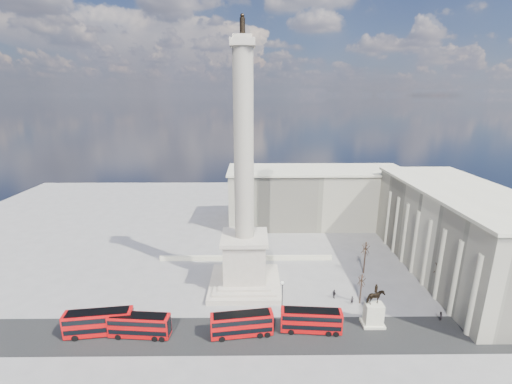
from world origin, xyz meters
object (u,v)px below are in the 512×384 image
at_px(red_bus_e, 140,325).
at_px(equestrian_statue, 374,311).
at_px(red_bus_a, 99,322).
at_px(pedestrian_walking, 352,300).
at_px(pedestrian_standing, 440,316).
at_px(victorian_lamp, 282,294).
at_px(nelsons_column, 244,225).
at_px(pedestrian_crossing, 334,294).
at_px(red_bus_b, 242,324).
at_px(red_bus_c, 311,320).

xyz_separation_m(red_bus_e, equestrian_statue, (37.84, 2.49, 0.58)).
relative_size(red_bus_a, pedestrian_walking, 6.45).
height_order(red_bus_a, pedestrian_standing, red_bus_a).
relative_size(red_bus_a, victorian_lamp, 1.79).
relative_size(equestrian_statue, pedestrian_standing, 4.63).
bearing_deg(red_bus_a, equestrian_statue, -4.50).
xyz_separation_m(nelsons_column, red_bus_e, (-16.24, -15.10, -10.87)).
relative_size(pedestrian_walking, pedestrian_crossing, 0.92).
bearing_deg(victorian_lamp, equestrian_statue, -14.47).
bearing_deg(nelsons_column, victorian_lamp, -52.44).
relative_size(nelsons_column, pedestrian_standing, 30.22).
relative_size(red_bus_b, red_bus_e, 1.03).
distance_m(red_bus_b, equestrian_statue, 21.82).
xyz_separation_m(red_bus_c, victorian_lamp, (-4.29, 5.39, 1.44)).
xyz_separation_m(red_bus_b, equestrian_statue, (21.69, 2.40, 0.53)).
bearing_deg(red_bus_a, victorian_lamp, 4.05).
bearing_deg(pedestrian_crossing, red_bus_e, 77.58).
xyz_separation_m(red_bus_c, pedestrian_standing, (22.46, 2.67, -1.24)).
xyz_separation_m(red_bus_a, red_bus_c, (33.86, 0.40, -0.15)).
bearing_deg(red_bus_c, red_bus_b, -171.27).
relative_size(victorian_lamp, pedestrian_crossing, 3.33).
bearing_deg(pedestrian_walking, red_bus_c, -161.12).
relative_size(nelsons_column, red_bus_a, 4.69).
height_order(red_bus_c, pedestrian_crossing, red_bus_c).
relative_size(red_bus_a, pedestrian_crossing, 5.95).
bearing_deg(pedestrian_crossing, red_bus_b, 91.35).
bearing_deg(pedestrian_standing, red_bus_c, -37.03).
distance_m(red_bus_a, victorian_lamp, 30.16).
relative_size(nelsons_column, victorian_lamp, 8.38).
height_order(red_bus_e, pedestrian_standing, red_bus_e).
bearing_deg(pedestrian_walking, red_bus_e, 171.61).
bearing_deg(red_bus_c, pedestrian_crossing, 62.34).
bearing_deg(equestrian_statue, red_bus_c, -171.61).
relative_size(red_bus_b, pedestrian_standing, 6.08).
bearing_deg(pedestrian_crossing, pedestrian_walking, -154.09).
bearing_deg(pedestrian_walking, pedestrian_crossing, 124.17).
height_order(equestrian_statue, pedestrian_crossing, equestrian_statue).
xyz_separation_m(red_bus_a, pedestrian_crossing, (39.76, 9.83, -1.32)).
distance_m(nelsons_column, victorian_lamp, 14.54).
bearing_deg(pedestrian_standing, pedestrian_walking, -63.10).
bearing_deg(red_bus_c, victorian_lamp, 132.93).
distance_m(victorian_lamp, pedestrian_walking, 13.50).
bearing_deg(nelsons_column, pedestrian_standing, -18.95).
relative_size(red_bus_c, pedestrian_crossing, 5.52).
xyz_separation_m(red_bus_e, pedestrian_standing, (49.74, 3.60, -1.22)).
bearing_deg(red_bus_b, red_bus_c, -3.27).
height_order(red_bus_a, red_bus_b, red_bus_a).
xyz_separation_m(nelsons_column, red_bus_a, (-22.82, -14.57, -10.70)).
bearing_deg(pedestrian_crossing, red_bus_c, 118.21).
bearing_deg(pedestrian_crossing, victorian_lamp, 81.86).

